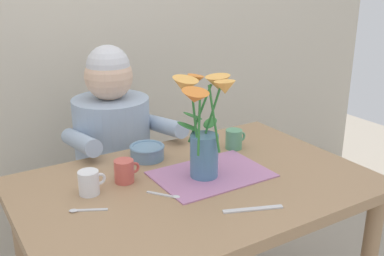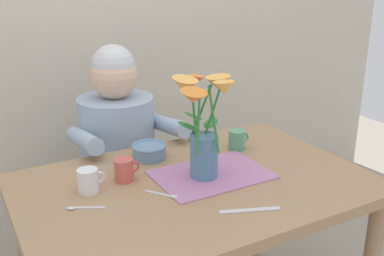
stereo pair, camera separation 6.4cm
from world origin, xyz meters
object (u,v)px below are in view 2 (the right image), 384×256
(ceramic_bowl, at_px, (149,151))
(dinner_knife, at_px, (250,210))
(ceramic_mug, at_px, (124,170))
(tea_cup, at_px, (89,180))
(coffee_cup, at_px, (237,140))
(seated_person, at_px, (119,168))
(flower_vase, at_px, (203,125))

(ceramic_bowl, xyz_separation_m, dinner_knife, (0.10, -0.53, -0.03))
(ceramic_bowl, relative_size, ceramic_mug, 1.46)
(tea_cup, bearing_deg, coffee_cup, 6.43)
(coffee_cup, bearing_deg, seated_person, 129.18)
(flower_vase, bearing_deg, seated_person, 98.83)
(coffee_cup, distance_m, tea_cup, 0.65)
(tea_cup, bearing_deg, flower_vase, -14.16)
(dinner_knife, bearing_deg, tea_cup, 158.00)
(ceramic_bowl, height_order, tea_cup, tea_cup)
(seated_person, relative_size, dinner_knife, 5.97)
(ceramic_bowl, bearing_deg, tea_cup, -150.89)
(seated_person, xyz_separation_m, ceramic_mug, (-0.15, -0.49, 0.22))
(dinner_knife, height_order, coffee_cup, coffee_cup)
(flower_vase, bearing_deg, tea_cup, 165.84)
(seated_person, relative_size, ceramic_bowl, 8.35)
(coffee_cup, bearing_deg, ceramic_bowl, 165.81)
(dinner_knife, distance_m, coffee_cup, 0.51)
(ceramic_mug, relative_size, tea_cup, 1.00)
(flower_vase, height_order, tea_cup, flower_vase)
(dinner_knife, relative_size, tea_cup, 2.04)
(dinner_knife, xyz_separation_m, tea_cup, (-0.39, 0.37, 0.04))
(seated_person, bearing_deg, coffee_cup, -52.73)
(ceramic_bowl, bearing_deg, coffee_cup, -14.19)
(seated_person, bearing_deg, tea_cup, -121.36)
(ceramic_mug, bearing_deg, tea_cup, -170.76)
(dinner_knife, relative_size, ceramic_mug, 2.04)
(seated_person, height_order, dinner_knife, seated_person)
(seated_person, distance_m, coffee_cup, 0.60)
(seated_person, height_order, ceramic_mug, seated_person)
(dinner_knife, xyz_separation_m, coffee_cup, (0.25, 0.44, 0.04))
(tea_cup, bearing_deg, seated_person, 60.55)
(ceramic_bowl, distance_m, ceramic_mug, 0.21)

